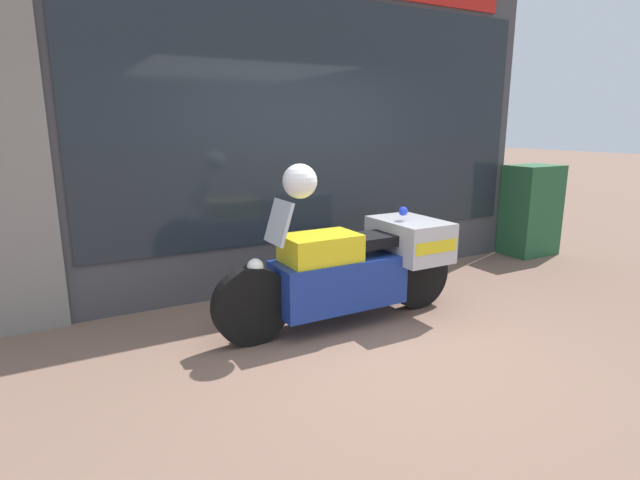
# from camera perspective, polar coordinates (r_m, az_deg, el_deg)

# --- Properties ---
(ground_plane) EXTENTS (60.00, 60.00, 0.00)m
(ground_plane) POSITION_cam_1_polar(r_m,az_deg,el_deg) (4.32, 7.45, -11.91)
(ground_plane) COLOR #7A5B4C
(shop_building) EXTENTS (6.63, 0.55, 3.58)m
(shop_building) POSITION_cam_1_polar(r_m,az_deg,el_deg) (5.47, -8.88, 12.74)
(shop_building) COLOR #424247
(shop_building) RESTS_ON ground
(window_display) EXTENTS (5.15, 0.30, 1.81)m
(window_display) POSITION_cam_1_polar(r_m,az_deg,el_deg) (6.03, -0.44, -0.09)
(window_display) COLOR slate
(window_display) RESTS_ON ground
(paramedic_motorcycle) EXTENTS (2.46, 0.79, 1.21)m
(paramedic_motorcycle) POSITION_cam_1_polar(r_m,az_deg,el_deg) (4.65, 4.47, -2.85)
(paramedic_motorcycle) COLOR black
(paramedic_motorcycle) RESTS_ON ground
(utility_cabinet) EXTENTS (0.73, 0.51, 1.26)m
(utility_cabinet) POSITION_cam_1_polar(r_m,az_deg,el_deg) (7.66, 22.97, 3.16)
(utility_cabinet) COLOR #235633
(utility_cabinet) RESTS_ON ground
(white_helmet) EXTENTS (0.29, 0.29, 0.29)m
(white_helmet) POSITION_cam_1_polar(r_m,az_deg,el_deg) (4.19, -2.32, 6.73)
(white_helmet) COLOR white
(white_helmet) RESTS_ON paramedic_motorcycle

